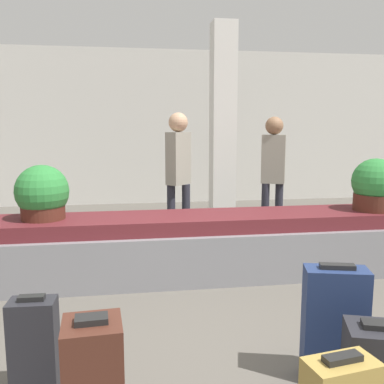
% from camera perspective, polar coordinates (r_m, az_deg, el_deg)
% --- Properties ---
extents(ground_plane, '(18.00, 18.00, 0.00)m').
position_cam_1_polar(ground_plane, '(3.25, 5.05, -21.33)').
color(ground_plane, '#59544C').
extents(back_wall, '(18.00, 0.06, 3.20)m').
position_cam_1_polar(back_wall, '(9.12, -4.47, 8.55)').
color(back_wall, beige).
rests_on(back_wall, ground_plane).
extents(carousel, '(6.45, 0.86, 0.68)m').
position_cam_1_polar(carousel, '(4.71, -0.00, -7.28)').
color(carousel, gray).
rests_on(carousel, ground_plane).
extents(pillar, '(0.37, 0.37, 3.20)m').
position_cam_1_polar(pillar, '(6.80, 4.12, 8.50)').
color(pillar, silver).
rests_on(pillar, ground_plane).
extents(suitcase_1, '(0.40, 0.36, 0.61)m').
position_cam_1_polar(suitcase_1, '(2.68, 23.36, -21.85)').
color(suitcase_1, '#232328').
rests_on(suitcase_1, ground_plane).
extents(suitcase_3, '(0.43, 0.29, 0.77)m').
position_cam_1_polar(suitcase_3, '(3.00, 18.43, -16.36)').
color(suitcase_3, navy).
rests_on(suitcase_3, ground_plane).
extents(suitcase_4, '(0.28, 0.19, 0.64)m').
position_cam_1_polar(suitcase_4, '(2.89, -20.27, -18.93)').
color(suitcase_4, '#232328').
rests_on(suitcase_4, ground_plane).
extents(potted_plant_0, '(0.54, 0.54, 0.56)m').
position_cam_1_polar(potted_plant_0, '(4.64, -19.34, -0.29)').
color(potted_plant_0, '#4C2319').
rests_on(potted_plant_0, carousel).
extents(potted_plant_1, '(0.52, 0.52, 0.59)m').
position_cam_1_polar(potted_plant_1, '(5.26, 23.23, 0.75)').
color(potted_plant_1, '#4C2319').
rests_on(potted_plant_1, carousel).
extents(traveler_0, '(0.36, 0.35, 1.80)m').
position_cam_1_polar(traveler_0, '(5.64, -1.82, 3.34)').
color(traveler_0, '#282833').
rests_on(traveler_0, ground_plane).
extents(traveler_1, '(0.36, 0.29, 1.76)m').
position_cam_1_polar(traveler_1, '(6.04, 10.77, 3.23)').
color(traveler_1, '#282833').
rests_on(traveler_1, ground_plane).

